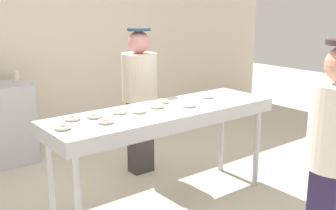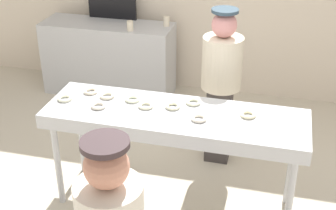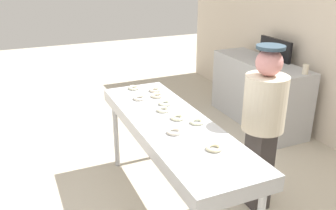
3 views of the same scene
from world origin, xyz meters
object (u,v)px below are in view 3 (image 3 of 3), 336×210
(fryer_conveyor, at_px, (172,129))
(sugar_donut_8, at_px, (163,110))
(sugar_donut_9, at_px, (134,88))
(prep_counter, at_px, (258,92))
(sugar_donut_6, at_px, (177,117))
(sugar_donut_1, at_px, (197,122))
(sugar_donut_4, at_px, (157,95))
(sugar_donut_7, at_px, (139,98))
(sugar_donut_0, at_px, (155,90))
(sugar_donut_5, at_px, (165,103))
(menu_display, at_px, (275,49))
(paper_cup_1, at_px, (268,64))
(paper_cup_0, at_px, (305,69))
(worker_baker, at_px, (263,118))
(sugar_donut_2, at_px, (214,148))

(fryer_conveyor, distance_m, sugar_donut_8, 0.27)
(sugar_donut_9, distance_m, prep_counter, 2.12)
(fryer_conveyor, bearing_deg, sugar_donut_6, 115.57)
(sugar_donut_1, bearing_deg, sugar_donut_6, -142.77)
(sugar_donut_8, xyz_separation_m, prep_counter, (-1.11, 1.98, -0.47))
(sugar_donut_4, height_order, sugar_donut_7, same)
(sugar_donut_9, bearing_deg, sugar_donut_0, 48.74)
(sugar_donut_5, bearing_deg, menu_display, 114.40)
(sugar_donut_5, bearing_deg, sugar_donut_1, 8.54)
(sugar_donut_5, relative_size, sugar_donut_7, 1.00)
(paper_cup_1, bearing_deg, menu_display, 132.12)
(sugar_donut_1, bearing_deg, sugar_donut_9, -169.19)
(menu_display, bearing_deg, sugar_donut_5, -65.60)
(sugar_donut_4, relative_size, paper_cup_1, 1.05)
(sugar_donut_7, bearing_deg, sugar_donut_5, 37.79)
(fryer_conveyor, relative_size, paper_cup_1, 17.85)
(fryer_conveyor, relative_size, sugar_donut_9, 16.98)
(sugar_donut_8, bearing_deg, sugar_donut_5, 150.06)
(sugar_donut_8, bearing_deg, sugar_donut_1, 23.43)
(sugar_donut_1, height_order, sugar_donut_8, same)
(sugar_donut_1, height_order, menu_display, menu_display)
(prep_counter, bearing_deg, sugar_donut_0, -73.23)
(sugar_donut_8, relative_size, paper_cup_0, 1.05)
(sugar_donut_1, height_order, prep_counter, sugar_donut_1)
(sugar_donut_6, bearing_deg, menu_display, 121.60)
(sugar_donut_0, bearing_deg, paper_cup_1, 96.26)
(sugar_donut_5, height_order, sugar_donut_8, same)
(sugar_donut_8, relative_size, paper_cup_1, 1.05)
(sugar_donut_4, height_order, sugar_donut_8, same)
(sugar_donut_8, xyz_separation_m, worker_baker, (0.52, 0.76, -0.01))
(sugar_donut_6, relative_size, sugar_donut_7, 1.00)
(sugar_donut_0, xyz_separation_m, sugar_donut_9, (-0.16, -0.19, 0.00))
(fryer_conveyor, bearing_deg, sugar_donut_9, -178.81)
(sugar_donut_1, distance_m, paper_cup_0, 2.05)
(sugar_donut_5, distance_m, sugar_donut_9, 0.58)
(sugar_donut_4, relative_size, sugar_donut_8, 1.00)
(sugar_donut_4, bearing_deg, sugar_donut_2, -1.66)
(paper_cup_0, bearing_deg, sugar_donut_4, -90.55)
(sugar_donut_5, relative_size, paper_cup_1, 1.05)
(sugar_donut_1, distance_m, sugar_donut_4, 0.76)
(sugar_donut_9, distance_m, worker_baker, 1.47)
(fryer_conveyor, distance_m, sugar_donut_9, 0.97)
(sugar_donut_0, bearing_deg, sugar_donut_2, -3.42)
(fryer_conveyor, relative_size, sugar_donut_8, 16.98)
(sugar_donut_4, bearing_deg, paper_cup_1, 101.77)
(sugar_donut_6, distance_m, menu_display, 2.54)
(sugar_donut_8, bearing_deg, worker_baker, 55.61)
(sugar_donut_1, distance_m, worker_baker, 0.62)
(prep_counter, relative_size, paper_cup_1, 13.67)
(sugar_donut_0, relative_size, sugar_donut_9, 1.00)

